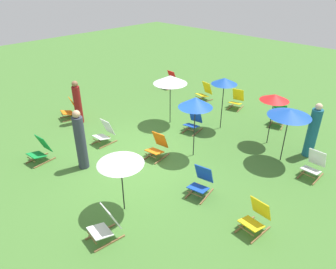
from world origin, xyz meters
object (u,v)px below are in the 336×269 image
at_px(umbrella_5, 120,158).
at_px(deckchair_7, 105,133).
at_px(deckchair_2, 106,225).
at_px(umbrella_3, 290,113).
at_px(deckchair_3, 201,182).
at_px(deckchair_12, 71,110).
at_px(person_1, 78,103).
at_px(umbrella_1, 275,98).
at_px(umbrella_4, 170,80).
at_px(deckchair_11, 205,92).
at_px(deckchair_6, 314,165).
at_px(deckchair_4, 170,80).
at_px(deckchair_0, 193,122).
at_px(umbrella_0, 224,81).
at_px(umbrella_2, 196,102).
at_px(deckchair_8, 40,150).
at_px(deckchair_5, 237,100).
at_px(deckchair_10, 157,146).
at_px(deckchair_9, 256,217).
at_px(deckchair_1, 278,116).
at_px(person_0, 80,141).
at_px(person_2, 313,132).

bearing_deg(umbrella_5, deckchair_7, 151.74).
height_order(deckchair_2, umbrella_3, umbrella_3).
bearing_deg(deckchair_3, deckchair_12, 168.26).
distance_m(deckchair_12, person_1, 0.74).
bearing_deg(umbrella_1, umbrella_4, -161.33).
relative_size(deckchair_11, person_1, 0.49).
distance_m(deckchair_3, umbrella_4, 4.62).
relative_size(deckchair_6, umbrella_4, 0.44).
height_order(deckchair_2, deckchair_7, same).
relative_size(deckchair_2, person_1, 0.49).
relative_size(deckchair_12, umbrella_4, 0.45).
bearing_deg(deckchair_4, deckchair_12, -90.22).
height_order(deckchair_0, umbrella_5, umbrella_5).
relative_size(deckchair_12, umbrella_0, 0.44).
relative_size(deckchair_12, umbrella_2, 0.43).
bearing_deg(deckchair_8, umbrella_4, 72.06).
relative_size(deckchair_7, deckchair_12, 0.97).
xyz_separation_m(deckchair_4, umbrella_5, (5.40, -7.29, 1.15)).
relative_size(deckchair_5, deckchair_10, 1.02).
bearing_deg(person_1, deckchair_4, 138.75).
bearing_deg(deckchair_9, deckchair_3, 179.11).
xyz_separation_m(deckchair_5, deckchair_7, (-1.58, -5.73, 0.00)).
relative_size(deckchair_1, deckchair_3, 1.03).
distance_m(umbrella_2, umbrella_3, 2.77).
relative_size(deckchair_1, deckchair_2, 1.04).
distance_m(deckchair_4, deckchair_5, 3.86).
height_order(deckchair_12, umbrella_3, umbrella_3).
bearing_deg(deckchair_8, deckchair_6, 32.57).
distance_m(deckchair_4, umbrella_1, 6.69).
bearing_deg(deckchair_4, deckchair_9, -31.34).
xyz_separation_m(deckchair_5, deckchair_8, (-2.08, -7.80, 0.00)).
bearing_deg(deckchair_12, deckchair_11, 78.16).
height_order(umbrella_0, umbrella_2, umbrella_2).
height_order(person_0, person_2, person_0).
relative_size(deckchair_10, person_2, 0.46).
height_order(deckchair_2, person_2, person_2).
distance_m(deckchair_12, person_0, 3.77).
relative_size(deckchair_0, umbrella_4, 0.44).
xyz_separation_m(deckchair_6, deckchair_11, (-5.91, 2.45, 0.00)).
relative_size(deckchair_2, deckchair_7, 1.00).
bearing_deg(deckchair_11, umbrella_1, -12.12).
relative_size(deckchair_3, umbrella_2, 0.42).
xyz_separation_m(deckchair_2, deckchair_11, (-3.54, 8.03, 0.00)).
xyz_separation_m(person_1, person_2, (7.41, 3.83, 0.04)).
xyz_separation_m(umbrella_5, person_2, (2.27, 5.76, -0.66)).
bearing_deg(umbrella_1, deckchair_3, -89.12).
xyz_separation_m(deckchair_2, umbrella_0, (-1.35, 6.23, 1.48)).
xyz_separation_m(deckchair_8, umbrella_2, (3.23, 3.56, 1.48)).
relative_size(umbrella_4, person_2, 1.05).
distance_m(deckchair_4, deckchair_12, 5.40).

